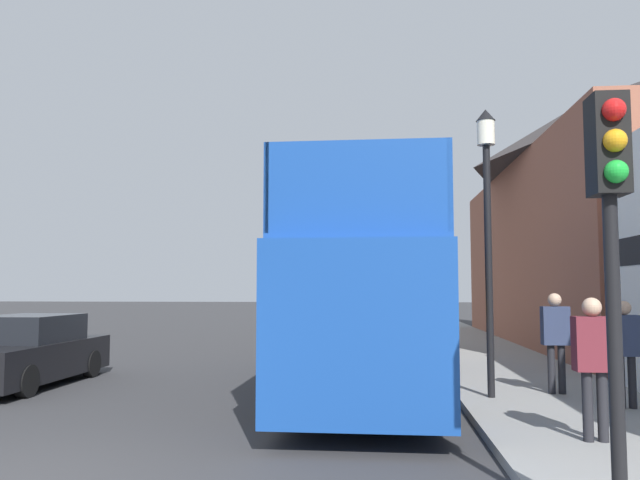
% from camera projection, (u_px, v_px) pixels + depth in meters
% --- Properties ---
extents(ground_plane, '(144.00, 144.00, 0.00)m').
position_uv_depth(ground_plane, '(289.00, 336.00, 27.42)').
color(ground_plane, '#333335').
extents(sidewalk, '(3.45, 108.00, 0.14)m').
position_uv_depth(sidewalk, '(460.00, 341.00, 23.82)').
color(sidewalk, gray).
rests_on(sidewalk, ground_plane).
extents(brick_terrace_rear, '(6.00, 18.74, 9.14)m').
position_uv_depth(brick_terrace_rear, '(591.00, 221.00, 22.92)').
color(brick_terrace_rear, '#935642').
rests_on(brick_terrace_rear, ground_plane).
extents(tour_bus, '(2.68, 10.10, 4.07)m').
position_uv_depth(tour_bus, '(368.00, 303.00, 12.90)').
color(tour_bus, '#19479E').
rests_on(tour_bus, ground_plane).
extents(parked_car_ahead_of_bus, '(1.84, 4.40, 1.52)m').
position_uv_depth(parked_car_ahead_of_bus, '(387.00, 331.00, 20.18)').
color(parked_car_ahead_of_bus, black).
rests_on(parked_car_ahead_of_bus, ground_plane).
extents(parked_car_far_side, '(1.89, 4.51, 1.50)m').
position_uv_depth(parked_car_far_side, '(27.00, 353.00, 13.41)').
color(parked_car_far_side, black).
rests_on(parked_car_far_side, ground_plane).
extents(pedestrian_nearest, '(0.48, 0.26, 1.82)m').
position_uv_depth(pedestrian_nearest, '(593.00, 354.00, 7.97)').
color(pedestrian_nearest, '#232328').
rests_on(pedestrian_nearest, sidewalk).
extents(pedestrian_second, '(0.45, 0.25, 1.74)m').
position_uv_depth(pedestrian_second, '(625.00, 343.00, 10.17)').
color(pedestrian_second, '#232328').
rests_on(pedestrian_second, sidewalk).
extents(pedestrian_third, '(0.49, 0.27, 1.85)m').
position_uv_depth(pedestrian_third, '(555.00, 333.00, 11.57)').
color(pedestrian_third, '#232328').
rests_on(pedestrian_third, sidewalk).
extents(traffic_signal, '(0.28, 0.42, 3.56)m').
position_uv_depth(traffic_signal, '(611.00, 207.00, 5.15)').
color(traffic_signal, black).
rests_on(traffic_signal, sidewalk).
extents(lamp_post_nearest, '(0.35, 0.35, 5.25)m').
position_uv_depth(lamp_post_nearest, '(487.00, 199.00, 11.40)').
color(lamp_post_nearest, black).
rests_on(lamp_post_nearest, sidewalk).
extents(lamp_post_second, '(0.35, 0.35, 4.36)m').
position_uv_depth(lamp_post_second, '(431.00, 256.00, 20.79)').
color(lamp_post_second, black).
rests_on(lamp_post_second, sidewalk).
extents(lamp_post_third, '(0.35, 0.35, 4.65)m').
position_uv_depth(lamp_post_third, '(415.00, 262.00, 30.21)').
color(lamp_post_third, black).
rests_on(lamp_post_third, sidewalk).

